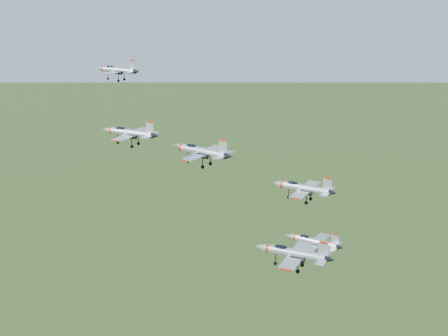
% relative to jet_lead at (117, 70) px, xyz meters
% --- Properties ---
extents(jet_lead, '(11.95, 9.87, 3.19)m').
position_rel_jet_lead_xyz_m(jet_lead, '(0.00, 0.00, 0.00)').
color(jet_lead, '#B6BAC4').
extents(jet_left_high, '(13.78, 11.57, 3.70)m').
position_rel_jet_lead_xyz_m(jet_left_high, '(29.48, -18.56, -10.42)').
color(jet_left_high, '#B6BAC4').
extents(jet_right_high, '(11.79, 9.69, 3.16)m').
position_rel_jet_lead_xyz_m(jet_right_high, '(19.61, -26.95, -5.95)').
color(jet_right_high, '#B6BAC4').
extents(jet_left_low, '(13.84, 11.46, 3.70)m').
position_rel_jet_lead_xyz_m(jet_left_low, '(45.32, -5.11, -19.77)').
color(jet_left_low, '#B6BAC4').
extents(jet_right_low, '(13.51, 11.08, 3.63)m').
position_rel_jet_lead_xyz_m(jet_right_low, '(51.04, -29.42, -22.14)').
color(jet_right_low, '#B6BAC4').
extents(jet_trail, '(11.48, 9.58, 3.07)m').
position_rel_jet_lead_xyz_m(jet_trail, '(50.85, -16.18, -25.70)').
color(jet_trail, '#B6BAC4').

